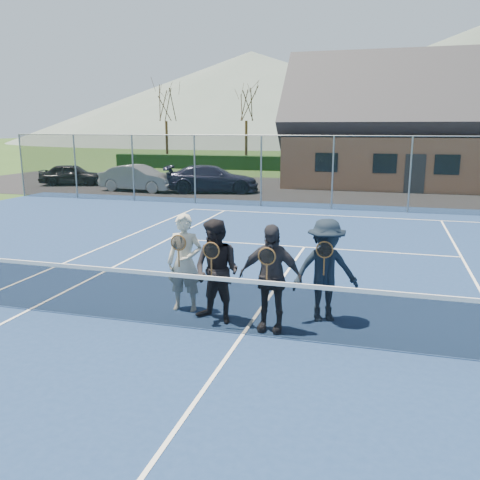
{
  "coord_description": "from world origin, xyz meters",
  "views": [
    {
      "loc": [
        2.09,
        -7.48,
        3.33
      ],
      "look_at": [
        -0.49,
        1.5,
        1.25
      ],
      "focal_mm": 38.0,
      "sensor_mm": 36.0,
      "label": 1
    }
  ],
  "objects_px": {
    "clubhouse": "(425,115)",
    "player_d": "(325,270)",
    "player_c": "(270,278)",
    "car_b": "(139,178)",
    "tennis_net": "(243,304)",
    "car_a": "(72,175)",
    "player_a": "(185,263)",
    "car_c": "(212,179)",
    "player_b": "(217,271)"
  },
  "relations": [
    {
      "from": "car_c",
      "to": "clubhouse",
      "type": "relative_size",
      "value": 0.31
    },
    {
      "from": "clubhouse",
      "to": "player_a",
      "type": "bearing_deg",
      "value": -102.97
    },
    {
      "from": "player_b",
      "to": "car_a",
      "type": "bearing_deg",
      "value": 129.76
    },
    {
      "from": "car_c",
      "to": "player_a",
      "type": "xyz_separation_m",
      "value": [
        5.26,
        -16.7,
        0.22
      ]
    },
    {
      "from": "clubhouse",
      "to": "player_a",
      "type": "relative_size",
      "value": 8.67
    },
    {
      "from": "car_a",
      "to": "player_b",
      "type": "bearing_deg",
      "value": -158.01
    },
    {
      "from": "player_b",
      "to": "player_c",
      "type": "bearing_deg",
      "value": -7.14
    },
    {
      "from": "car_b",
      "to": "car_a",
      "type": "bearing_deg",
      "value": 77.72
    },
    {
      "from": "player_d",
      "to": "clubhouse",
      "type": "bearing_deg",
      "value": 83.02
    },
    {
      "from": "car_c",
      "to": "player_d",
      "type": "distance_m",
      "value": 18.26
    },
    {
      "from": "player_c",
      "to": "player_b",
      "type": "bearing_deg",
      "value": 172.86
    },
    {
      "from": "car_c",
      "to": "clubhouse",
      "type": "height_order",
      "value": "clubhouse"
    },
    {
      "from": "car_c",
      "to": "player_b",
      "type": "xyz_separation_m",
      "value": [
        6.0,
        -17.09,
        0.22
      ]
    },
    {
      "from": "car_a",
      "to": "tennis_net",
      "type": "xyz_separation_m",
      "value": [
        15.56,
        -18.43,
        -0.08
      ]
    },
    {
      "from": "player_d",
      "to": "car_a",
      "type": "bearing_deg",
      "value": 133.88
    },
    {
      "from": "car_b",
      "to": "car_c",
      "type": "height_order",
      "value": "car_c"
    },
    {
      "from": "car_b",
      "to": "player_d",
      "type": "relative_size",
      "value": 2.33
    },
    {
      "from": "clubhouse",
      "to": "player_c",
      "type": "bearing_deg",
      "value": -98.72
    },
    {
      "from": "car_c",
      "to": "tennis_net",
      "type": "xyz_separation_m",
      "value": [
        6.6,
        -17.52,
        -0.16
      ]
    },
    {
      "from": "player_a",
      "to": "player_c",
      "type": "distance_m",
      "value": 1.78
    },
    {
      "from": "player_a",
      "to": "player_c",
      "type": "relative_size",
      "value": 1.0
    },
    {
      "from": "player_c",
      "to": "player_d",
      "type": "height_order",
      "value": "same"
    },
    {
      "from": "car_a",
      "to": "player_a",
      "type": "distance_m",
      "value": 22.64
    },
    {
      "from": "player_d",
      "to": "player_c",
      "type": "bearing_deg",
      "value": -139.56
    },
    {
      "from": "car_a",
      "to": "tennis_net",
      "type": "distance_m",
      "value": 24.12
    },
    {
      "from": "clubhouse",
      "to": "player_b",
      "type": "bearing_deg",
      "value": -101.04
    },
    {
      "from": "player_c",
      "to": "car_b",
      "type": "bearing_deg",
      "value": 123.22
    },
    {
      "from": "clubhouse",
      "to": "car_b",
      "type": "bearing_deg",
      "value": -153.84
    },
    {
      "from": "car_a",
      "to": "player_b",
      "type": "height_order",
      "value": "player_b"
    },
    {
      "from": "car_a",
      "to": "player_a",
      "type": "relative_size",
      "value": 2.04
    },
    {
      "from": "player_b",
      "to": "player_a",
      "type": "bearing_deg",
      "value": 152.72
    },
    {
      "from": "clubhouse",
      "to": "player_c",
      "type": "relative_size",
      "value": 8.67
    },
    {
      "from": "car_b",
      "to": "tennis_net",
      "type": "xyz_separation_m",
      "value": [
        10.48,
        -16.89,
        -0.15
      ]
    },
    {
      "from": "car_b",
      "to": "tennis_net",
      "type": "height_order",
      "value": "car_b"
    },
    {
      "from": "car_b",
      "to": "player_d",
      "type": "bearing_deg",
      "value": -139.08
    },
    {
      "from": "car_c",
      "to": "tennis_net",
      "type": "relative_size",
      "value": 0.41
    },
    {
      "from": "tennis_net",
      "to": "player_c",
      "type": "bearing_deg",
      "value": 40.54
    },
    {
      "from": "car_a",
      "to": "clubhouse",
      "type": "distance_m",
      "value": 20.62
    },
    {
      "from": "tennis_net",
      "to": "player_a",
      "type": "distance_m",
      "value": 1.62
    },
    {
      "from": "clubhouse",
      "to": "player_d",
      "type": "bearing_deg",
      "value": -96.98
    },
    {
      "from": "tennis_net",
      "to": "player_b",
      "type": "bearing_deg",
      "value": 143.73
    },
    {
      "from": "car_b",
      "to": "car_c",
      "type": "distance_m",
      "value": 3.93
    },
    {
      "from": "clubhouse",
      "to": "car_a",
      "type": "bearing_deg",
      "value": -164.11
    },
    {
      "from": "car_c",
      "to": "player_a",
      "type": "distance_m",
      "value": 17.51
    },
    {
      "from": "clubhouse",
      "to": "player_c",
      "type": "height_order",
      "value": "clubhouse"
    },
    {
      "from": "clubhouse",
      "to": "player_d",
      "type": "xyz_separation_m",
      "value": [
        -2.81,
        -22.98,
        -3.07
      ]
    },
    {
      "from": "tennis_net",
      "to": "player_d",
      "type": "bearing_deg",
      "value": 40.47
    },
    {
      "from": "car_a",
      "to": "car_b",
      "type": "xyz_separation_m",
      "value": [
        5.08,
        -1.54,
        0.07
      ]
    },
    {
      "from": "player_a",
      "to": "player_b",
      "type": "height_order",
      "value": "same"
    },
    {
      "from": "car_b",
      "to": "car_c",
      "type": "relative_size",
      "value": 0.87
    }
  ]
}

